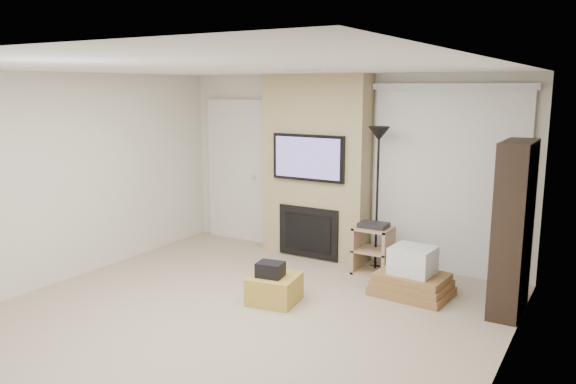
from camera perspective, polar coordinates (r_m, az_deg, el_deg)
The scene contains 15 objects.
floor at distance 5.77m, azimuth -6.25°, elevation -13.25°, with size 5.00×5.50×0.00m, color tan.
ceiling at distance 5.28m, azimuth -6.81°, elevation 12.42°, with size 5.00×5.50×0.00m, color white.
wall_back at distance 7.72m, azimuth 5.87°, elevation 2.57°, with size 5.00×2.50×0.00m, color silver.
wall_left at distance 7.16m, azimuth -22.71°, elevation 1.14°, with size 5.50×2.50×0.00m, color silver.
wall_right at distance 4.39m, azimuth 20.60°, elevation -4.31°, with size 5.50×2.50×0.00m, color silver.
hvac_vent at distance 5.73m, azimuth 1.44°, elevation 12.32°, with size 0.35×0.18×0.01m, color silver.
ottoman at distance 6.24m, azimuth -1.38°, elevation -9.80°, with size 0.50×0.50×0.30m, color #B3973A.
black_bag at distance 6.14m, azimuth -1.80°, elevation -7.88°, with size 0.28×0.22×0.16m, color black.
fireplace_wall at distance 7.69m, azimuth 2.84°, elevation 2.47°, with size 1.50×0.47×2.50m.
entry_door at distance 8.62m, azimuth -5.18°, elevation 2.11°, with size 1.02×0.11×2.14m.
vertical_blinds at distance 7.20m, azimuth 15.86°, elevation 1.82°, with size 1.98×0.10×2.37m.
floor_lamp at distance 7.06m, azimuth 9.16°, elevation 3.40°, with size 0.27×0.27×1.85m.
av_stand at distance 7.17m, azimuth 8.64°, elevation -5.54°, with size 0.45×0.38×0.66m.
box_stack at distance 6.57m, azimuth 12.50°, elevation -8.41°, with size 0.89×0.70×0.56m.
bookshelf at distance 6.22m, azimuth 21.90°, elevation -3.43°, with size 0.30×0.80×1.80m.
Camera 1 is at (3.19, -4.20, 2.34)m, focal length 35.00 mm.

